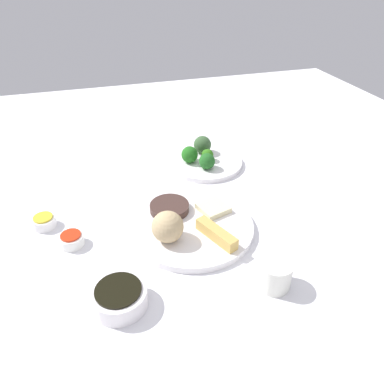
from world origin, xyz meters
name	(u,v)px	position (x,y,z in m)	size (l,w,h in m)	color
tabletop	(169,227)	(0.00, 0.00, 0.01)	(2.20, 2.20, 0.02)	white
main_plate	(192,226)	(-0.04, -0.05, 0.03)	(0.29, 0.29, 0.02)	white
rice_scoop	(168,227)	(-0.07, 0.02, 0.07)	(0.07, 0.07, 0.07)	tan
spring_roll	(216,234)	(-0.10, -0.08, 0.05)	(0.11, 0.02, 0.03)	tan
crab_rangoon_wonton	(213,208)	(0.00, -0.11, 0.04)	(0.07, 0.06, 0.01)	beige
stir_fry_heap	(170,207)	(0.03, -0.01, 0.05)	(0.10, 0.10, 0.02)	#3E2A25
broccoli_plate	(205,162)	(0.25, -0.17, 0.03)	(0.23, 0.23, 0.01)	white
broccoli_floret_0	(207,155)	(0.25, -0.18, 0.05)	(0.04, 0.04, 0.04)	#30731A
broccoli_floret_1	(207,161)	(0.20, -0.16, 0.06)	(0.05, 0.05, 0.05)	#205C20
broccoli_floret_2	(190,155)	(0.25, -0.13, 0.06)	(0.05, 0.05, 0.05)	#20641B
broccoli_floret_3	(202,145)	(0.30, -0.18, 0.06)	(0.05, 0.05, 0.05)	#365731
soy_sauce_bowl	(119,298)	(-0.21, 0.14, 0.04)	(0.10, 0.10, 0.04)	white
soy_sauce_bowl_liquid	(118,290)	(-0.21, 0.14, 0.06)	(0.08, 0.08, 0.00)	black
sauce_ramekin_hot_mustard	(44,222)	(0.07, 0.28, 0.03)	(0.05, 0.05, 0.02)	white
sauce_ramekin_hot_mustard_liquid	(43,217)	(0.07, 0.28, 0.05)	(0.04, 0.04, 0.00)	gold
sauce_ramekin_sweet_and_sour	(72,240)	(-0.01, 0.22, 0.03)	(0.05, 0.05, 0.02)	white
sauce_ramekin_sweet_and_sour_liquid	(71,235)	(-0.01, 0.22, 0.05)	(0.04, 0.04, 0.00)	red
teacup	(274,274)	(-0.24, -0.15, 0.05)	(0.07, 0.07, 0.06)	white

